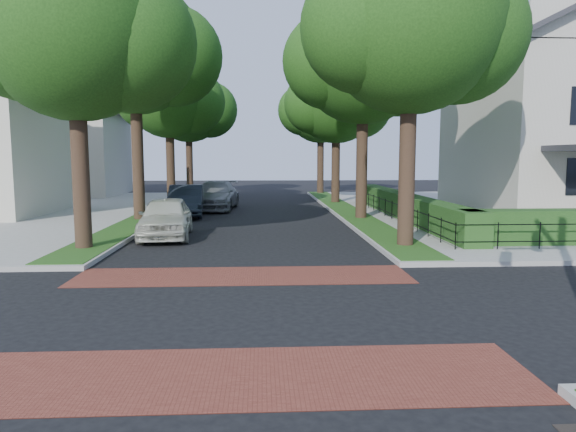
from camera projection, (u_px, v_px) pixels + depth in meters
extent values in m
plane|color=black|center=(238.00, 311.00, 10.68)|extent=(120.00, 120.00, 0.00)
cube|color=maroon|center=(243.00, 276.00, 13.86)|extent=(9.00, 2.20, 0.01)
cube|color=maroon|center=(228.00, 376.00, 7.51)|extent=(9.00, 2.20, 0.01)
cube|color=#1F4012|center=(346.00, 209.00, 29.89)|extent=(1.60, 29.80, 0.02)
cube|color=#1F4012|center=(158.00, 210.00, 29.34)|extent=(1.60, 29.80, 0.02)
cylinder|color=black|center=(408.00, 138.00, 17.47)|extent=(0.56, 0.56, 7.35)
sphere|color=#1A3D10|center=(411.00, 20.00, 17.02)|extent=(6.20, 6.20, 6.20)
sphere|color=#1A3D10|center=(457.00, 35.00, 17.45)|extent=(4.65, 4.65, 4.65)
sphere|color=#1A3D10|center=(366.00, 28.00, 16.78)|extent=(4.34, 4.34, 4.34)
sphere|color=#1A3D10|center=(402.00, 17.00, 18.51)|extent=(4.03, 4.03, 4.03)
cylinder|color=black|center=(362.00, 141.00, 25.38)|extent=(0.56, 0.56, 7.70)
sphere|color=#1A3D10|center=(363.00, 56.00, 24.92)|extent=(6.60, 6.60, 6.60)
sphere|color=#1A3D10|center=(398.00, 66.00, 25.35)|extent=(4.95, 4.95, 4.95)
sphere|color=#1A3D10|center=(330.00, 61.00, 24.67)|extent=(4.62, 4.62, 4.62)
sphere|color=#1A3D10|center=(359.00, 52.00, 26.50)|extent=(4.29, 4.29, 4.29)
cylinder|color=black|center=(336.00, 153.00, 34.37)|extent=(0.56, 0.56, 6.65)
sphere|color=#1A3D10|center=(336.00, 99.00, 33.97)|extent=(5.80, 5.80, 5.80)
sphere|color=#1A3D10|center=(359.00, 106.00, 34.40)|extent=(4.35, 4.35, 4.35)
sphere|color=#1A3D10|center=(315.00, 104.00, 33.73)|extent=(4.06, 4.06, 4.06)
sphere|color=#1A3D10|center=(335.00, 94.00, 35.36)|extent=(3.77, 3.77, 3.77)
cylinder|color=black|center=(320.00, 151.00, 43.28)|extent=(0.56, 0.56, 7.00)
sphere|color=#1A3D10|center=(321.00, 107.00, 42.86)|extent=(6.00, 6.00, 6.00)
sphere|color=#1A3D10|center=(340.00, 112.00, 43.29)|extent=(4.50, 4.50, 4.50)
sphere|color=#1A3D10|center=(303.00, 110.00, 42.62)|extent=(4.20, 4.20, 4.20)
sphere|color=#1A3D10|center=(320.00, 103.00, 44.29)|extent=(3.90, 3.90, 3.90)
cylinder|color=black|center=(79.00, 143.00, 16.93)|extent=(0.56, 0.56, 7.00)
sphere|color=#1A3D10|center=(74.00, 27.00, 16.50)|extent=(6.00, 6.00, 6.00)
sphere|color=#1A3D10|center=(129.00, 43.00, 16.93)|extent=(4.50, 4.50, 4.50)
sphere|color=#1A3D10|center=(24.00, 35.00, 16.26)|extent=(4.20, 4.20, 4.20)
sphere|color=#1A3D10|center=(92.00, 23.00, 17.94)|extent=(3.90, 3.90, 3.90)
cylinder|color=black|center=(137.00, 137.00, 24.80)|extent=(0.56, 0.56, 8.05)
sphere|color=#1A3D10|center=(134.00, 46.00, 24.31)|extent=(6.40, 6.40, 6.40)
sphere|color=#1A3D10|center=(173.00, 56.00, 24.75)|extent=(4.80, 4.80, 4.80)
sphere|color=#1A3D10|center=(99.00, 51.00, 24.07)|extent=(4.48, 4.48, 4.48)
sphere|color=#1A3D10|center=(144.00, 43.00, 25.85)|extent=(4.16, 4.16, 4.16)
cylinder|color=black|center=(170.00, 151.00, 33.80)|extent=(0.56, 0.56, 6.86)
sphere|color=#1A3D10|center=(169.00, 95.00, 33.38)|extent=(5.60, 5.60, 5.60)
sphere|color=#1A3D10|center=(193.00, 102.00, 33.80)|extent=(4.20, 4.20, 4.20)
sphere|color=#1A3D10|center=(146.00, 99.00, 33.15)|extent=(3.92, 3.92, 3.92)
sphere|color=#1A3D10|center=(174.00, 90.00, 34.72)|extent=(3.64, 3.64, 3.64)
cylinder|color=black|center=(189.00, 151.00, 42.71)|extent=(0.56, 0.56, 7.14)
sphere|color=#1A3D10|center=(188.00, 105.00, 42.28)|extent=(6.20, 6.20, 6.20)
sphere|color=#1A3D10|center=(209.00, 110.00, 42.71)|extent=(4.65, 4.65, 4.65)
sphere|color=#1A3D10|center=(169.00, 108.00, 42.03)|extent=(4.34, 4.34, 4.34)
sphere|color=#1A3D10|center=(192.00, 100.00, 43.76)|extent=(4.03, 4.03, 4.03)
cube|color=#184016|center=(404.00, 206.00, 25.87)|extent=(1.00, 18.00, 1.20)
cube|color=beige|center=(62.00, 154.00, 41.24)|extent=(9.00, 8.00, 6.50)
cube|color=maroon|center=(87.00, 88.00, 39.21)|extent=(0.80, 0.80, 3.64)
imported|color=beige|center=(166.00, 217.00, 20.38)|extent=(2.34, 4.95, 1.64)
imported|color=#1F262F|center=(186.00, 201.00, 27.85)|extent=(2.26, 5.22, 1.67)
imported|color=slate|center=(216.00, 196.00, 31.27)|extent=(2.80, 6.02, 1.70)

